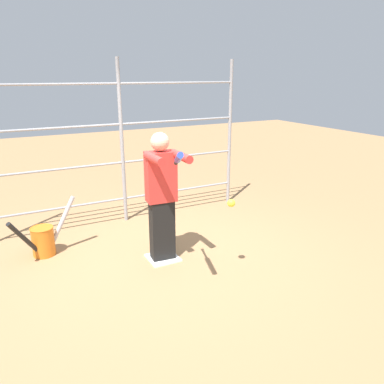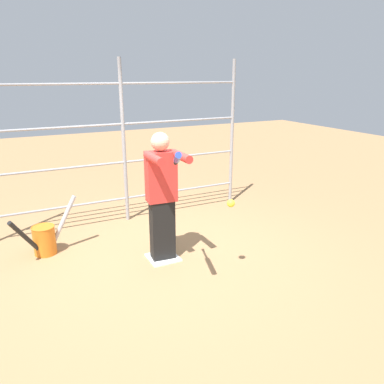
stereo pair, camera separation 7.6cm
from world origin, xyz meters
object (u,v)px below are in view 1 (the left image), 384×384
object	(u,v)px
baseball_bat_swinging	(178,159)
batter	(162,194)
softball_in_flight	(231,203)
bat_bucket	(43,240)

from	to	relation	value
baseball_bat_swinging	batter	bearing A→B (deg)	-101.62
batter	softball_in_flight	xyz separation A→B (m)	(-0.58, 0.74, 0.01)
batter	softball_in_flight	distance (m)	0.94
batter	softball_in_flight	size ratio (longest dim) A/B	17.99
baseball_bat_swinging	softball_in_flight	distance (m)	1.02
softball_in_flight	batter	bearing A→B (deg)	-51.59
batter	bat_bucket	bearing A→B (deg)	-31.78
baseball_bat_swinging	bat_bucket	size ratio (longest dim) A/B	0.86
batter	bat_bucket	xyz separation A→B (m)	(1.42, -0.88, -0.70)
batter	baseball_bat_swinging	size ratio (longest dim) A/B	2.17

